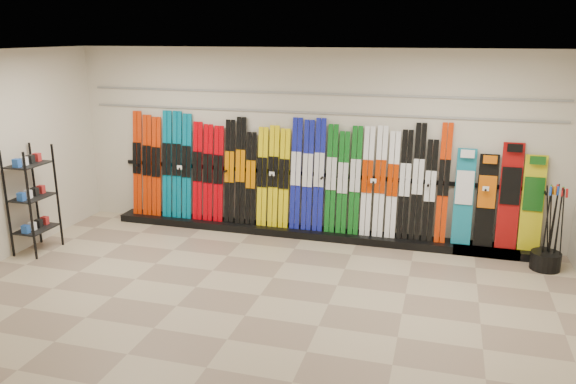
# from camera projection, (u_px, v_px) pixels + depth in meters

# --- Properties ---
(floor) EXTENTS (8.00, 8.00, 0.00)m
(floor) POSITION_uv_depth(u_px,v_px,m) (260.00, 295.00, 7.12)
(floor) COLOR gray
(floor) RESTS_ON ground
(back_wall) EXTENTS (8.00, 0.00, 8.00)m
(back_wall) POSITION_uv_depth(u_px,v_px,m) (308.00, 143.00, 9.03)
(back_wall) COLOR beige
(back_wall) RESTS_ON floor
(ceiling) EXTENTS (8.00, 8.00, 0.00)m
(ceiling) POSITION_uv_depth(u_px,v_px,m) (256.00, 52.00, 6.31)
(ceiling) COLOR silver
(ceiling) RESTS_ON back_wall
(ski_rack_base) EXTENTS (8.00, 0.40, 0.12)m
(ski_rack_base) POSITION_uv_depth(u_px,v_px,m) (318.00, 233.00, 9.16)
(ski_rack_base) COLOR black
(ski_rack_base) RESTS_ON floor
(skis) EXTENTS (5.36, 0.25, 1.83)m
(skis) POSITION_uv_depth(u_px,v_px,m) (278.00, 175.00, 9.14)
(skis) COLOR red
(skis) RESTS_ON ski_rack_base
(snowboards) EXTENTS (1.25, 0.24, 1.56)m
(snowboards) POSITION_uv_depth(u_px,v_px,m) (499.00, 199.00, 8.29)
(snowboards) COLOR #14728C
(snowboards) RESTS_ON ski_rack_base
(accessory_rack) EXTENTS (0.40, 0.60, 1.61)m
(accessory_rack) POSITION_uv_depth(u_px,v_px,m) (33.00, 200.00, 8.38)
(accessory_rack) COLOR black
(accessory_rack) RESTS_ON floor
(pole_bin) EXTENTS (0.41, 0.41, 0.25)m
(pole_bin) POSITION_uv_depth(u_px,v_px,m) (545.00, 261.00, 7.89)
(pole_bin) COLOR black
(pole_bin) RESTS_ON floor
(ski_poles) EXTENTS (0.29, 0.30, 1.18)m
(ski_poles) POSITION_uv_depth(u_px,v_px,m) (552.00, 228.00, 7.78)
(ski_poles) COLOR black
(ski_poles) RESTS_ON pole_bin
(slatwall_rail_0) EXTENTS (7.60, 0.02, 0.03)m
(slatwall_rail_0) POSITION_uv_depth(u_px,v_px,m) (308.00, 112.00, 8.87)
(slatwall_rail_0) COLOR gray
(slatwall_rail_0) RESTS_ON back_wall
(slatwall_rail_1) EXTENTS (7.60, 0.02, 0.03)m
(slatwall_rail_1) POSITION_uv_depth(u_px,v_px,m) (309.00, 93.00, 8.79)
(slatwall_rail_1) COLOR gray
(slatwall_rail_1) RESTS_ON back_wall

